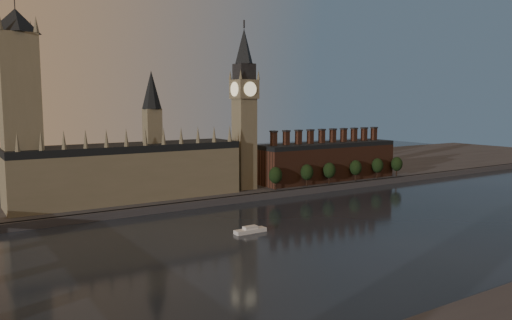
% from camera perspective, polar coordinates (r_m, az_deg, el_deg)
% --- Properties ---
extents(ground, '(900.00, 900.00, 0.00)m').
position_cam_1_polar(ground, '(233.92, 10.89, -8.31)').
color(ground, black).
rests_on(ground, ground).
extents(north_bank, '(900.00, 182.00, 4.00)m').
position_cam_1_polar(north_bank, '(379.66, -8.00, -2.21)').
color(north_bank, '#444448').
rests_on(north_bank, ground).
extents(palace_of_westminster, '(130.00, 30.30, 74.00)m').
position_cam_1_polar(palace_of_westminster, '(295.19, -14.26, -1.02)').
color(palace_of_westminster, '#796F56').
rests_on(palace_of_westminster, north_bank).
extents(victoria_tower, '(24.00, 24.00, 108.00)m').
position_cam_1_polar(victoria_tower, '(280.23, -25.37, 5.84)').
color(victoria_tower, '#796F56').
rests_on(victoria_tower, north_bank).
extents(big_ben, '(15.00, 15.00, 107.00)m').
position_cam_1_polar(big_ben, '(319.87, -1.35, 6.08)').
color(big_ben, '#796F56').
rests_on(big_ben, north_bank).
extents(chimney_block, '(110.00, 25.00, 37.00)m').
position_cam_1_polar(chimney_block, '(363.79, 8.11, -0.08)').
color(chimney_block, '#552F20').
rests_on(chimney_block, north_bank).
extents(embankment_tree_0, '(8.60, 8.60, 14.88)m').
position_cam_1_polar(embankment_tree_0, '(318.55, 2.24, -1.75)').
color(embankment_tree_0, black).
rests_on(embankment_tree_0, north_bank).
extents(embankment_tree_1, '(8.60, 8.60, 14.88)m').
position_cam_1_polar(embankment_tree_1, '(333.63, 5.84, -1.40)').
color(embankment_tree_1, black).
rests_on(embankment_tree_1, north_bank).
extents(embankment_tree_2, '(8.60, 8.60, 14.88)m').
position_cam_1_polar(embankment_tree_2, '(344.75, 8.37, -1.18)').
color(embankment_tree_2, black).
rests_on(embankment_tree_2, north_bank).
extents(embankment_tree_3, '(8.60, 8.60, 14.88)m').
position_cam_1_polar(embankment_tree_3, '(362.45, 11.32, -0.86)').
color(embankment_tree_3, black).
rests_on(embankment_tree_3, north_bank).
extents(embankment_tree_4, '(8.60, 8.60, 14.88)m').
position_cam_1_polar(embankment_tree_4, '(378.42, 13.70, -0.61)').
color(embankment_tree_4, black).
rests_on(embankment_tree_4, north_bank).
extents(embankment_tree_5, '(8.60, 8.60, 14.88)m').
position_cam_1_polar(embankment_tree_5, '(391.24, 15.79, -0.44)').
color(embankment_tree_5, black).
rests_on(embankment_tree_5, north_bank).
extents(river_boat, '(15.57, 4.49, 3.11)m').
position_cam_1_polar(river_boat, '(231.84, -0.65, -8.02)').
color(river_boat, silver).
rests_on(river_boat, ground).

